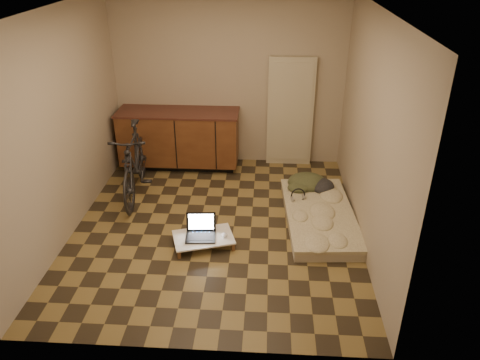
# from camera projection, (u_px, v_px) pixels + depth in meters

# --- Properties ---
(room_shell) EXTENTS (3.50, 4.00, 2.60)m
(room_shell) POSITION_uv_depth(u_px,v_px,m) (214.00, 129.00, 5.30)
(room_shell) COLOR olive
(room_shell) RESTS_ON ground
(cabinets) EXTENTS (1.84, 0.62, 0.91)m
(cabinets) POSITION_uv_depth(u_px,v_px,m) (179.00, 139.00, 7.24)
(cabinets) COLOR black
(cabinets) RESTS_ON ground
(appliance_panel) EXTENTS (0.70, 0.10, 1.70)m
(appliance_panel) POSITION_uv_depth(u_px,v_px,m) (290.00, 112.00, 7.17)
(appliance_panel) COLOR beige
(appliance_panel) RESTS_ON ground
(bicycle) EXTENTS (0.66, 1.74, 1.10)m
(bicycle) POSITION_uv_depth(u_px,v_px,m) (134.00, 159.00, 6.38)
(bicycle) COLOR black
(bicycle) RESTS_ON ground
(futon) EXTENTS (0.96, 1.81, 0.15)m
(futon) POSITION_uv_depth(u_px,v_px,m) (319.00, 216.00, 5.97)
(futon) COLOR #BAAD95
(futon) RESTS_ON ground
(clothing_pile) EXTENTS (0.60, 0.51, 0.23)m
(clothing_pile) POSITION_uv_depth(u_px,v_px,m) (311.00, 179.00, 6.47)
(clothing_pile) COLOR #393F24
(clothing_pile) RESTS_ON futon
(headphones) EXTENTS (0.26, 0.25, 0.14)m
(headphones) POSITION_uv_depth(u_px,v_px,m) (298.00, 195.00, 6.15)
(headphones) COLOR black
(headphones) RESTS_ON futon
(lap_desk) EXTENTS (0.79, 0.63, 0.11)m
(lap_desk) POSITION_uv_depth(u_px,v_px,m) (203.00, 238.00, 5.49)
(lap_desk) COLOR brown
(lap_desk) RESTS_ON ground
(laptop) EXTENTS (0.37, 0.34, 0.24)m
(laptop) POSITION_uv_depth(u_px,v_px,m) (201.00, 232.00, 5.48)
(laptop) COLOR black
(laptop) RESTS_ON lap_desk
(mouse) EXTENTS (0.08, 0.12, 0.04)m
(mouse) POSITION_uv_depth(u_px,v_px,m) (225.00, 235.00, 5.48)
(mouse) COLOR silver
(mouse) RESTS_ON lap_desk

